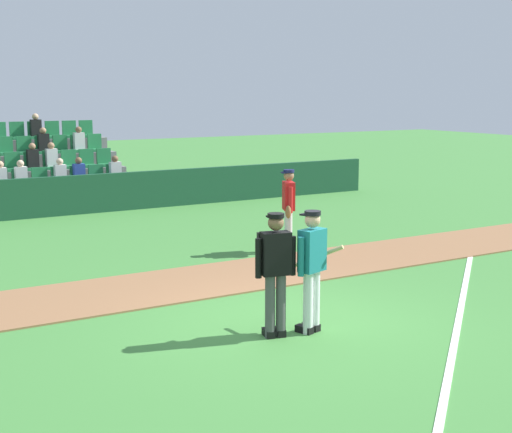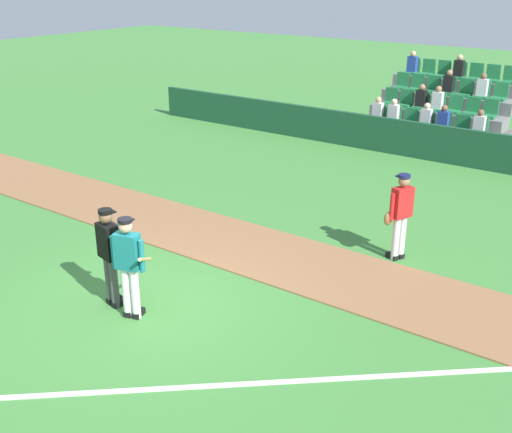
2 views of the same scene
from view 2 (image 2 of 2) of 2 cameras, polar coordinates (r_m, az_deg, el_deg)
ground_plane at (r=10.97m, az=-9.52°, el=-7.94°), size 80.00×80.00×0.00m
infield_dirt_path at (r=12.86m, az=-0.59°, el=-2.89°), size 28.00×2.17×0.03m
foul_line_chalk at (r=9.01m, az=2.22°, el=-14.88°), size 9.09×7.98×0.01m
dugout_fence at (r=19.61m, az=14.09°, el=6.85°), size 20.00×0.16×1.09m
stadium_bleachers at (r=21.65m, az=16.50°, el=8.56°), size 4.45×3.80×2.70m
batter_teal_jersey at (r=10.22m, az=-11.53°, el=-4.30°), size 0.74×0.69×1.76m
umpire_home_plate at (r=10.65m, az=-13.19°, el=-3.16°), size 0.58×0.36×1.76m
runner_red_jersey at (r=12.37m, az=13.05°, el=0.24°), size 0.43×0.62×1.76m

